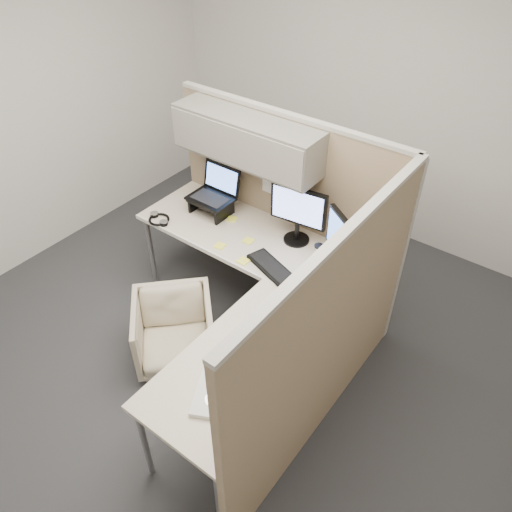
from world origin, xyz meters
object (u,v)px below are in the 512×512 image
Objects in this scene: office_chair at (174,328)px; keyboard at (274,269)px; monitor_left at (298,211)px; desk at (248,284)px.

keyboard is at bearing 3.37° from office_chair.
office_chair is 0.88m from keyboard.
monitor_left is 1.00× the size of keyboard.
monitor_left is at bearing 87.95° from desk.
monitor_left reaches higher than office_chair.
keyboard is (0.09, 0.18, 0.05)m from desk.
monitor_left reaches higher than keyboard.
office_chair is at bearing -121.03° from monitor_left.
desk is at bearing -96.82° from keyboard.
keyboard is (0.49, 0.57, 0.45)m from office_chair.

